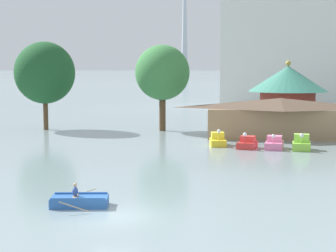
{
  "coord_description": "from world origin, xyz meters",
  "views": [
    {
      "loc": [
        5.99,
        -27.33,
        7.73
      ],
      "look_at": [
        0.74,
        17.93,
        2.77
      ],
      "focal_mm": 58.81,
      "sensor_mm": 36.0,
      "label": 1
    }
  ],
  "objects": [
    {
      "name": "ground_plane",
      "position": [
        0.0,
        0.0,
        0.0
      ],
      "size": [
        2000.0,
        2000.0,
        0.0
      ],
      "primitive_type": "plane",
      "color": "gray"
    },
    {
      "name": "pedal_boat_yellow",
      "position": [
        4.69,
        26.22,
        0.51
      ],
      "size": [
        1.74,
        2.78,
        1.73
      ],
      "rotation": [
        0.0,
        0.0,
        -1.46
      ],
      "color": "yellow",
      "rests_on": "ground"
    },
    {
      "name": "background_building_block",
      "position": [
        14.47,
        78.37,
        12.97
      ],
      "size": [
        21.55,
        16.38,
        25.89
      ],
      "color": "silver",
      "rests_on": "ground"
    },
    {
      "name": "green_roof_pavilion",
      "position": [
        13.26,
        45.98,
        4.59
      ],
      "size": [
        10.35,
        10.35,
        8.46
      ],
      "color": "#993328",
      "rests_on": "ground"
    },
    {
      "name": "boathouse",
      "position": [
        11.24,
        32.96,
        2.25
      ],
      "size": [
        16.66,
        6.31,
        4.31
      ],
      "color": "#9E7F5B",
      "rests_on": "ground"
    },
    {
      "name": "pedal_boat_red",
      "position": [
        7.51,
        24.68,
        0.47
      ],
      "size": [
        2.11,
        2.59,
        1.61
      ],
      "rotation": [
        0.0,
        0.0,
        -1.84
      ],
      "color": "red",
      "rests_on": "ground"
    },
    {
      "name": "pedal_boat_pink",
      "position": [
        10.03,
        24.64,
        0.49
      ],
      "size": [
        1.98,
        2.93,
        1.52
      ],
      "rotation": [
        0.0,
        0.0,
        -1.72
      ],
      "color": "pink",
      "rests_on": "ground"
    },
    {
      "name": "rowboat_with_rower",
      "position": [
        -2.32,
        1.7,
        0.3
      ],
      "size": [
        3.3,
        3.3,
        1.32
      ],
      "rotation": [
        0.0,
        0.0,
        0.14
      ],
      "color": "#2D60AD",
      "rests_on": "ground"
    },
    {
      "name": "pedal_boat_lime",
      "position": [
        12.47,
        24.16,
        0.58
      ],
      "size": [
        1.87,
        2.44,
        1.67
      ],
      "rotation": [
        0.0,
        0.0,
        -1.68
      ],
      "color": "#8CCC3F",
      "rests_on": "ground"
    },
    {
      "name": "shoreline_tree_tall_left",
      "position": [
        -16.55,
        37.35,
        6.93
      ],
      "size": [
        7.31,
        7.31,
        10.69
      ],
      "color": "brown",
      "rests_on": "ground"
    },
    {
      "name": "shoreline_tree_mid",
      "position": [
        -2.26,
        37.98,
        6.94
      ],
      "size": [
        6.51,
        6.51,
        10.27
      ],
      "color": "brown",
      "rests_on": "ground"
    }
  ]
}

